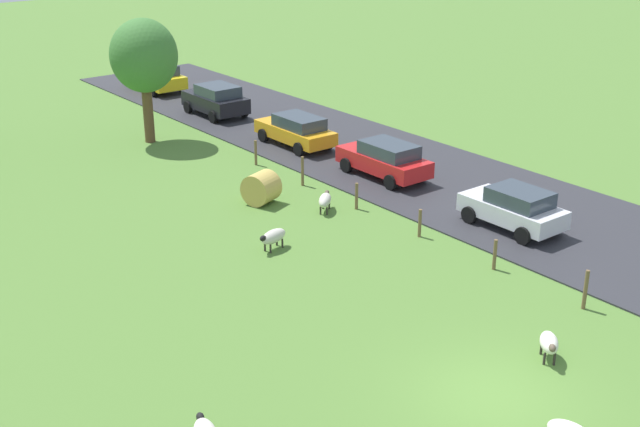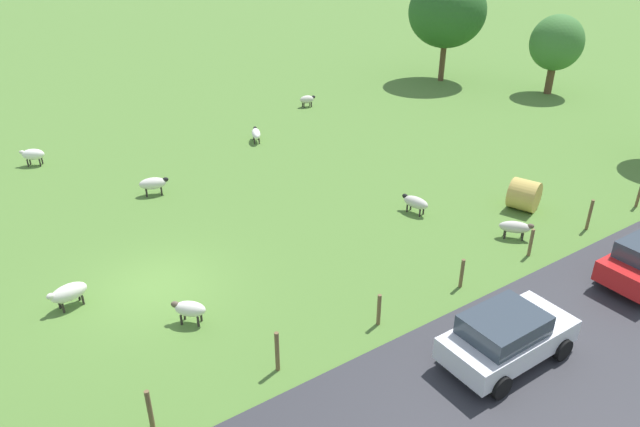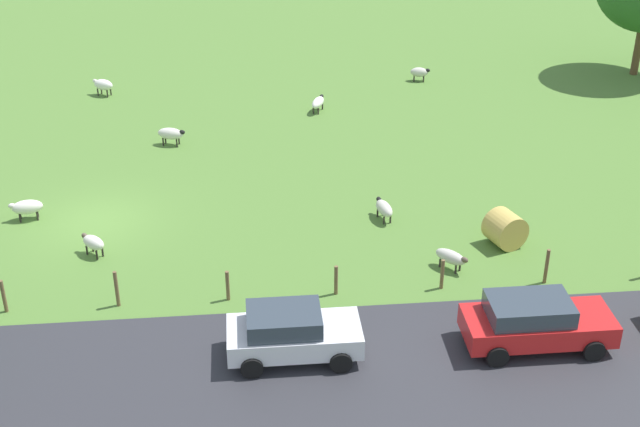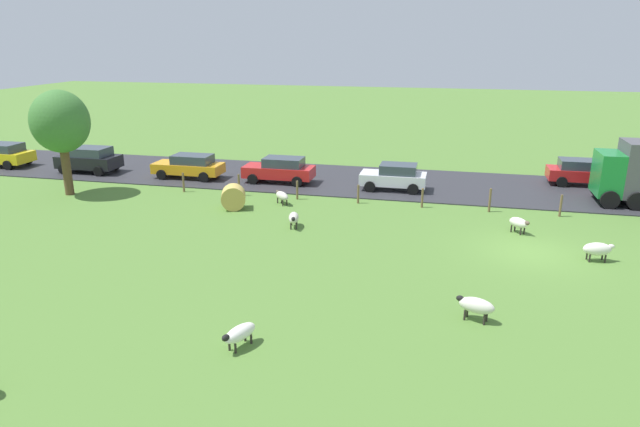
{
  "view_description": "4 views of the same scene",
  "coord_description": "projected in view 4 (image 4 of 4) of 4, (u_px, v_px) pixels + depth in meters",
  "views": [
    {
      "loc": [
        -14.21,
        -11.14,
        11.83
      ],
      "look_at": [
        2.58,
        10.16,
        1.05
      ],
      "focal_mm": 46.97,
      "sensor_mm": 36.0,
      "label": 1
    },
    {
      "loc": [
        16.01,
        -4.3,
        10.92
      ],
      "look_at": [
        1.07,
        5.8,
        1.46
      ],
      "focal_mm": 32.37,
      "sensor_mm": 36.0,
      "label": 2
    },
    {
      "loc": [
        29.22,
        5.49,
        15.9
      ],
      "look_at": [
        2.41,
        8.07,
        1.22
      ],
      "focal_mm": 49.48,
      "sensor_mm": 36.0,
      "label": 3
    },
    {
      "loc": [
        -23.74,
        3.53,
        8.76
      ],
      "look_at": [
        -0.54,
        8.98,
        1.25
      ],
      "focal_mm": 31.63,
      "sensor_mm": 36.0,
      "label": 4
    }
  ],
  "objects": [
    {
      "name": "hay_bale_0",
      "position": [
        233.0,
        197.0,
        29.76
      ],
      "size": [
        1.46,
        1.57,
        1.27
      ],
      "primitive_type": "cylinder",
      "rotation": [
        1.57,
        0.0,
        1.92
      ],
      "color": "tan",
      "rests_on": "ground_plane"
    },
    {
      "name": "sheep_2",
      "position": [
        598.0,
        249.0,
        22.82
      ],
      "size": [
        0.71,
        1.27,
        0.79
      ],
      "color": "silver",
      "rests_on": "ground_plane"
    },
    {
      "name": "sheep_3",
      "position": [
        294.0,
        218.0,
        26.89
      ],
      "size": [
        1.27,
        0.72,
        0.72
      ],
      "color": "beige",
      "rests_on": "ground_plane"
    },
    {
      "name": "car_2",
      "position": [
        583.0,
        172.0,
        34.33
      ],
      "size": [
        2.01,
        4.25,
        1.55
      ],
      "color": "red",
      "rests_on": "road_strip"
    },
    {
      "name": "sheep_0",
      "position": [
        476.0,
        306.0,
        18.01
      ],
      "size": [
        0.83,
        1.29,
        0.79
      ],
      "color": "silver",
      "rests_on": "ground_plane"
    },
    {
      "name": "fence_post_2",
      "position": [
        422.0,
        198.0,
        30.02
      ],
      "size": [
        0.12,
        0.12,
        1.05
      ],
      "primitive_type": "cylinder",
      "color": "brown",
      "rests_on": "ground_plane"
    },
    {
      "name": "car_0",
      "position": [
        280.0,
        169.0,
        34.93
      ],
      "size": [
        1.97,
        4.35,
        1.57
      ],
      "color": "red",
      "rests_on": "road_strip"
    },
    {
      "name": "fence_post_4",
      "position": [
        297.0,
        190.0,
        31.53
      ],
      "size": [
        0.12,
        0.12,
        1.07
      ],
      "primitive_type": "cylinder",
      "color": "brown",
      "rests_on": "ground_plane"
    },
    {
      "name": "ground_plane",
      "position": [
        528.0,
        252.0,
        23.91
      ],
      "size": [
        160.0,
        160.0,
        0.0
      ],
      "primitive_type": "plane",
      "color": "#517A33"
    },
    {
      "name": "fence_post_5",
      "position": [
        239.0,
        185.0,
        32.26
      ],
      "size": [
        0.12,
        0.12,
        1.25
      ],
      "primitive_type": "cylinder",
      "color": "brown",
      "rests_on": "ground_plane"
    },
    {
      "name": "car_5",
      "position": [
        90.0,
        159.0,
        37.56
      ],
      "size": [
        2.14,
        4.02,
        1.67
      ],
      "color": "black",
      "rests_on": "road_strip"
    },
    {
      "name": "tree_1",
      "position": [
        60.0,
        122.0,
        31.42
      ],
      "size": [
        3.2,
        3.2,
        5.97
      ],
      "color": "brown",
      "rests_on": "ground_plane"
    },
    {
      "name": "car_3",
      "position": [
        395.0,
        176.0,
        33.23
      ],
      "size": [
        1.97,
        3.84,
        1.54
      ],
      "color": "silver",
      "rests_on": "road_strip"
    },
    {
      "name": "sheep_5",
      "position": [
        519.0,
        223.0,
        26.07
      ],
      "size": [
        0.99,
        1.01,
        0.75
      ],
      "color": "silver",
      "rests_on": "ground_plane"
    },
    {
      "name": "truck_0",
      "position": [
        638.0,
        172.0,
        30.02
      ],
      "size": [
        2.66,
        3.98,
        3.43
      ],
      "color": "#197F33",
      "rests_on": "road_strip"
    },
    {
      "name": "fence_post_1",
      "position": [
        490.0,
        200.0,
        29.24
      ],
      "size": [
        0.12,
        0.12,
        1.26
      ],
      "primitive_type": "cylinder",
      "color": "brown",
      "rests_on": "ground_plane"
    },
    {
      "name": "fence_post_3",
      "position": [
        358.0,
        194.0,
        30.78
      ],
      "size": [
        0.12,
        0.12,
        1.04
      ],
      "primitive_type": "cylinder",
      "color": "brown",
      "rests_on": "ground_plane"
    },
    {
      "name": "fence_post_0",
      "position": [
        561.0,
        206.0,
        28.5
      ],
      "size": [
        0.12,
        0.12,
        1.14
      ],
      "primitive_type": "cylinder",
      "color": "brown",
      "rests_on": "ground_plane"
    },
    {
      "name": "sheep_7",
      "position": [
        239.0,
        333.0,
        16.47
      ],
      "size": [
        1.31,
        0.89,
        0.69
      ],
      "color": "white",
      "rests_on": "ground_plane"
    },
    {
      "name": "road_strip",
      "position": [
        508.0,
        189.0,
        33.63
      ],
      "size": [
        8.0,
        80.0,
        0.06
      ],
      "primitive_type": "cube",
      "color": "#2D2D33",
      "rests_on": "ground_plane"
    },
    {
      "name": "car_1",
      "position": [
        189.0,
        166.0,
        36.02
      ],
      "size": [
        1.93,
        4.44,
        1.51
      ],
      "color": "orange",
      "rests_on": "road_strip"
    },
    {
      "name": "sheep_1",
      "position": [
        282.0,
        196.0,
        30.63
      ],
      "size": [
        1.15,
        1.12,
        0.7
      ],
      "color": "beige",
      "rests_on": "ground_plane"
    },
    {
      "name": "fence_post_6",
      "position": [
        183.0,
        182.0,
        33.03
      ],
      "size": [
        0.12,
        0.12,
        1.14
      ],
      "primitive_type": "cylinder",
      "color": "brown",
      "rests_on": "ground_plane"
    },
    {
      "name": "car_4",
      "position": [
        0.0,
        154.0,
        39.37
      ],
      "size": [
        2.17,
        4.47,
        1.59
      ],
      "color": "yellow",
      "rests_on": "road_strip"
    }
  ]
}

